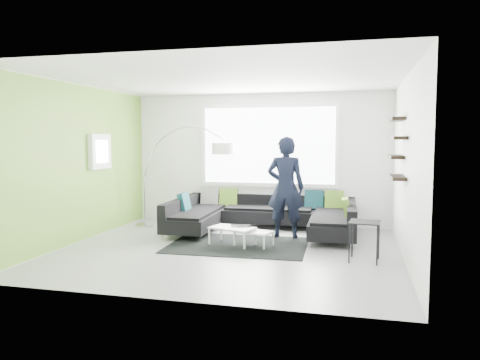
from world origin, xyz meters
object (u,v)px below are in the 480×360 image
object	(u,v)px
arc_lamp	(144,177)
laptop	(240,226)
coffee_table	(243,237)
sectional_sofa	(263,216)
person	(286,188)
side_table	(364,241)

from	to	relation	value
arc_lamp	laptop	xyz separation A→B (m)	(2.38, -1.20, -0.72)
coffee_table	sectional_sofa	bearing A→B (deg)	100.46
sectional_sofa	arc_lamp	world-z (taller)	arc_lamp
coffee_table	laptop	distance (m)	0.18
coffee_table	person	size ratio (longest dim) A/B	0.51
side_table	person	world-z (taller)	person
arc_lamp	side_table	bearing A→B (deg)	-21.20
side_table	arc_lamp	bearing A→B (deg)	157.99
arc_lamp	laptop	distance (m)	2.77
arc_lamp	coffee_table	bearing A→B (deg)	-26.23
sectional_sofa	person	bearing A→B (deg)	-32.96
laptop	sectional_sofa	bearing A→B (deg)	70.40
arc_lamp	side_table	size ratio (longest dim) A/B	3.47
laptop	side_table	bearing A→B (deg)	-26.09
coffee_table	person	xyz separation A→B (m)	(0.61, 0.83, 0.78)
coffee_table	laptop	bearing A→B (deg)	161.09
sectional_sofa	person	size ratio (longest dim) A/B	1.89
arc_lamp	person	distance (m)	3.08
coffee_table	side_table	xyz separation A→B (m)	(2.01, -0.55, 0.14)
coffee_table	side_table	world-z (taller)	side_table
sectional_sofa	coffee_table	distance (m)	1.14
side_table	person	xyz separation A→B (m)	(-1.40, 1.38, 0.64)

